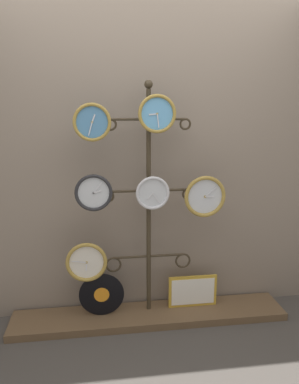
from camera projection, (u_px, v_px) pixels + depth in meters
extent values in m
plane|color=#47423D|center=(156.00, 345.00, 2.71)|extent=(12.00, 12.00, 0.00)
cube|color=gray|center=(146.00, 144.00, 2.94)|extent=(4.40, 0.04, 2.80)
cube|color=brown|center=(150.00, 316.00, 3.04)|extent=(2.20, 0.36, 0.06)
cylinder|color=#382D1E|center=(149.00, 314.00, 3.10)|extent=(0.35, 0.35, 0.02)
cylinder|color=#382D1E|center=(149.00, 209.00, 2.90)|extent=(0.03, 0.03, 1.79)
sphere|color=#382D1E|center=(149.00, 84.00, 2.69)|extent=(0.06, 0.06, 0.06)
cylinder|color=#382D1E|center=(130.00, 119.00, 2.73)|extent=(0.28, 0.02, 0.02)
torus|color=#382D1E|center=(111.00, 125.00, 2.72)|extent=(0.09, 0.02, 0.09)
cylinder|color=#382D1E|center=(167.00, 119.00, 2.76)|extent=(0.28, 0.02, 0.02)
torus|color=#382D1E|center=(185.00, 124.00, 2.79)|extent=(0.09, 0.02, 0.09)
cylinder|color=#382D1E|center=(129.00, 191.00, 2.85)|extent=(0.31, 0.02, 0.02)
torus|color=#382D1E|center=(108.00, 197.00, 2.83)|extent=(0.09, 0.02, 0.09)
cylinder|color=#382D1E|center=(168.00, 190.00, 2.89)|extent=(0.31, 0.02, 0.02)
torus|color=#382D1E|center=(188.00, 194.00, 2.92)|extent=(0.09, 0.02, 0.09)
cylinder|color=#382D1E|center=(131.00, 257.00, 2.97)|extent=(0.28, 0.02, 0.02)
torus|color=#382D1E|center=(114.00, 265.00, 2.96)|extent=(0.13, 0.02, 0.13)
cylinder|color=#382D1E|center=(166.00, 255.00, 3.01)|extent=(0.28, 0.02, 0.02)
torus|color=#382D1E|center=(183.00, 261.00, 3.04)|extent=(0.13, 0.02, 0.13)
cylinder|color=#4C84B2|center=(92.00, 122.00, 2.60)|extent=(0.24, 0.02, 0.24)
torus|color=#A58438|center=(92.00, 122.00, 2.58)|extent=(0.27, 0.02, 0.27)
cylinder|color=#A58438|center=(92.00, 122.00, 2.58)|extent=(0.01, 0.01, 0.01)
cube|color=silver|center=(93.00, 118.00, 2.58)|extent=(0.03, 0.00, 0.06)
cube|color=silver|center=(90.00, 129.00, 2.59)|extent=(0.03, 0.00, 0.09)
cylinder|color=#60A8DB|center=(157.00, 114.00, 2.65)|extent=(0.25, 0.02, 0.25)
torus|color=#A58438|center=(157.00, 114.00, 2.64)|extent=(0.27, 0.02, 0.27)
cylinder|color=#A58438|center=(157.00, 114.00, 2.64)|extent=(0.01, 0.01, 0.01)
cube|color=silver|center=(153.00, 114.00, 2.63)|extent=(0.06, 0.00, 0.01)
cube|color=silver|center=(158.00, 121.00, 2.65)|extent=(0.02, 0.00, 0.10)
cylinder|color=silver|center=(94.00, 192.00, 2.70)|extent=(0.25, 0.02, 0.25)
torus|color=#262628|center=(94.00, 193.00, 2.69)|extent=(0.27, 0.02, 0.27)
cylinder|color=#262628|center=(94.00, 193.00, 2.69)|extent=(0.01, 0.01, 0.01)
cube|color=silver|center=(98.00, 192.00, 2.69)|extent=(0.06, 0.00, 0.03)
cube|color=silver|center=(98.00, 188.00, 2.68)|extent=(0.07, 0.00, 0.08)
cylinder|color=silver|center=(152.00, 193.00, 2.80)|extent=(0.23, 0.02, 0.23)
torus|color=silver|center=(153.00, 193.00, 2.79)|extent=(0.26, 0.02, 0.26)
cylinder|color=silver|center=(153.00, 193.00, 2.79)|extent=(0.01, 0.01, 0.01)
cube|color=silver|center=(150.00, 196.00, 2.79)|extent=(0.04, 0.00, 0.05)
cube|color=silver|center=(156.00, 198.00, 2.80)|extent=(0.06, 0.00, 0.08)
cylinder|color=silver|center=(205.00, 196.00, 2.83)|extent=(0.29, 0.02, 0.29)
torus|color=#A58438|center=(205.00, 197.00, 2.82)|extent=(0.32, 0.03, 0.32)
cylinder|color=#A58438|center=(205.00, 197.00, 2.82)|extent=(0.02, 0.01, 0.02)
cube|color=silver|center=(210.00, 197.00, 2.82)|extent=(0.07, 0.00, 0.01)
cube|color=silver|center=(211.00, 192.00, 2.81)|extent=(0.09, 0.00, 0.08)
cylinder|color=silver|center=(87.00, 262.00, 2.83)|extent=(0.28, 0.02, 0.28)
torus|color=#A58438|center=(87.00, 263.00, 2.81)|extent=(0.31, 0.03, 0.31)
cylinder|color=#A58438|center=(87.00, 262.00, 2.81)|extent=(0.02, 0.01, 0.02)
cube|color=silver|center=(86.00, 267.00, 2.82)|extent=(0.01, 0.00, 0.07)
cube|color=silver|center=(79.00, 262.00, 2.80)|extent=(0.11, 0.00, 0.02)
cylinder|color=black|center=(102.00, 295.00, 2.96)|extent=(0.36, 0.01, 0.36)
cylinder|color=orange|center=(102.00, 295.00, 2.95)|extent=(0.12, 0.00, 0.12)
cube|color=gold|center=(193.00, 291.00, 3.10)|extent=(0.40, 0.02, 0.27)
cube|color=white|center=(193.00, 292.00, 3.09)|extent=(0.36, 0.00, 0.22)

